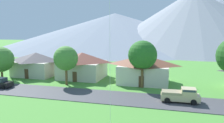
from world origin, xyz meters
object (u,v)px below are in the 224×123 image
house_right_center (144,69)px  tree_right_of_center (143,55)px  pickup_truck_sand_west_side (181,95)px  house_left_center (36,64)px  parked_car_black_mid_west (0,83)px  house_rightmost (82,65)px  tree_left_of_center (66,58)px  tree_center (1,59)px

house_right_center → tree_right_of_center: tree_right_of_center is taller
tree_right_of_center → pickup_truck_sand_west_side: bearing=-46.1°
house_left_center → parked_car_black_mid_west: house_left_center is taller
house_right_center → house_rightmost: house_rightmost is taller
house_rightmost → pickup_truck_sand_west_side: (19.40, -11.22, -1.71)m
house_rightmost → tree_right_of_center: (13.12, -4.69, 2.93)m
house_rightmost → parked_car_black_mid_west: 15.63m
house_left_center → house_rightmost: (10.78, 0.24, 0.13)m
house_left_center → house_right_center: bearing=-2.1°
house_left_center → tree_right_of_center: size_ratio=1.11×
parked_car_black_mid_west → tree_left_of_center: bearing=25.8°
house_right_center → tree_center: bearing=-169.5°
house_right_center → house_rightmost: bearing=175.2°
tree_right_of_center → tree_left_of_center: bearing=-173.2°
pickup_truck_sand_west_side → tree_right_of_center: bearing=133.9°
house_rightmost → tree_center: (-14.67, -6.24, 1.42)m
parked_car_black_mid_west → house_rightmost: bearing=46.5°
tree_center → pickup_truck_sand_west_side: tree_center is taller
house_left_center → tree_center: (-3.89, -6.00, 1.55)m
house_right_center → parked_car_black_mid_west: bearing=-156.8°
tree_center → tree_right_of_center: tree_right_of_center is taller
house_right_center → parked_car_black_mid_west: size_ratio=2.35×
house_rightmost → tree_left_of_center: bearing=-94.3°
house_right_center → tree_center: size_ratio=1.48×
tree_left_of_center → pickup_truck_sand_west_side: (19.87, -4.91, -3.83)m
house_rightmost → tree_left_of_center: (-0.47, -6.31, 2.12)m
house_right_center → tree_left_of_center: (-13.43, -5.22, 2.13)m
pickup_truck_sand_west_side → house_left_center: bearing=160.0°
house_left_center → tree_center: bearing=-123.0°
tree_right_of_center → parked_car_black_mid_west: tree_right_of_center is taller
house_left_center → parked_car_black_mid_west: size_ratio=2.16×
tree_center → tree_left_of_center: bearing=-0.3°
house_right_center → tree_center: tree_center is taller
house_right_center → tree_center: 28.14m
house_left_center → pickup_truck_sand_west_side: size_ratio=1.73×
tree_left_of_center → tree_center: tree_left_of_center is taller
house_right_center → pickup_truck_sand_west_side: house_right_center is taller
house_right_center → parked_car_black_mid_west: house_right_center is taller
house_left_center → tree_left_of_center: tree_left_of_center is taller
tree_right_of_center → house_left_center: bearing=169.4°
house_right_center → tree_center: (-27.63, -5.14, 1.43)m
tree_right_of_center → parked_car_black_mid_west: (-23.81, -6.55, -4.83)m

